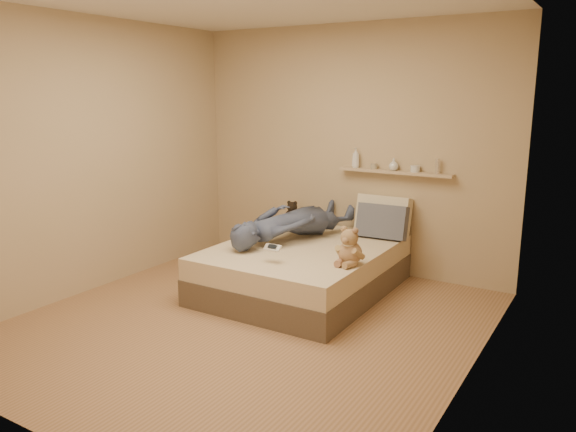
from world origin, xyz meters
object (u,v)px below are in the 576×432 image
Objects in this scene: game_console at (273,247)px; person at (291,222)px; teddy_bear at (349,249)px; dark_plush at (292,214)px; bed at (303,269)px; wall_shelf at (395,172)px; pillow_grey at (382,222)px; pillow_cream at (383,216)px.

game_console is 0.82m from person.
teddy_bear is at bearing 26.04° from game_console.
game_console is 1.47m from dark_plush.
bed is at bearing 153.86° from teddy_bear.
person is 1.25× the size of wall_shelf.
teddy_bear is 0.28× the size of wall_shelf.
wall_shelf is at bearing 82.79° from pillow_grey.
teddy_bear is (0.59, 0.29, 0.00)m from game_console.
dark_plush is (-1.20, 1.05, -0.03)m from teddy_bear.
teddy_bear is 1.15m from pillow_cream.
game_console is 0.58× the size of dark_plush.
person is (-0.27, 0.77, 0.04)m from game_console.
game_console is at bearing -108.70° from wall_shelf.
bed is at bearing -52.55° from dark_plush.
pillow_grey is 0.92m from person.
teddy_bear is at bearing -41.20° from dark_plush.
person reaches higher than pillow_grey.
bed is at bearing -127.12° from pillow_grey.
teddy_bear is 1.32m from wall_shelf.
pillow_cream is at bearing 5.08° from dark_plush.
dark_plush is (-0.56, 0.74, 0.34)m from bed.
teddy_bear is at bearing -26.14° from bed.
dark_plush is at bearing -171.26° from wall_shelf.
teddy_bear reaches higher than game_console.
wall_shelf is (0.55, 0.91, 0.88)m from bed.
pillow_cream reaches higher than bed.
pillow_cream is (0.44, 1.43, 0.06)m from game_console.
game_console is 0.66m from teddy_bear.
dark_plush is 0.48× the size of pillow_cream.
wall_shelf is at bearing 46.50° from pillow_cream.
pillow_cream is 0.37× the size of person.
pillow_cream is at bearing 97.84° from teddy_bear.
game_console is at bearing -153.96° from teddy_bear.
bed is 0.99m from dark_plush.
bed is 5.59× the size of teddy_bear.
teddy_bear reaches higher than dark_plush.
pillow_grey is (1.09, -0.05, 0.06)m from dark_plush.
bed is at bearing -119.78° from pillow_cream.
wall_shelf reaches higher than dark_plush.
pillow_cream is 0.97m from person.
pillow_cream is 0.15m from pillow_grey.
wall_shelf is at bearing -121.83° from person.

